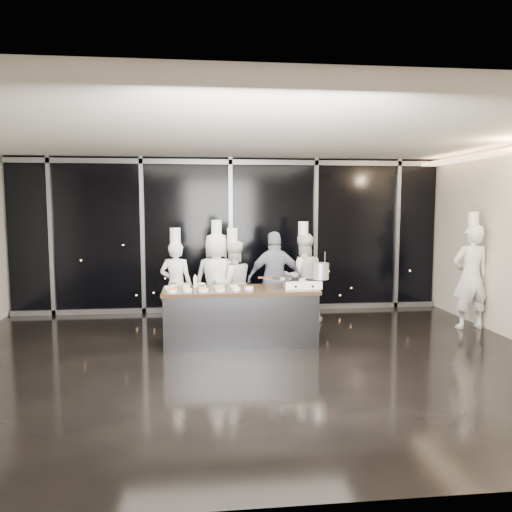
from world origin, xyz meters
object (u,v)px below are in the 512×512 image
Objects in this scene: frying_pan at (282,278)px; chef_far_left at (176,284)px; demo_counter at (240,316)px; chef_left at (217,280)px; chef_side at (471,276)px; chef_right at (303,277)px; stock_pot at (321,271)px; stove at (302,284)px; guest at (275,279)px; chef_center at (233,284)px.

frying_pan is 2.04m from chef_far_left.
demo_counter is 1.26× the size of chef_left.
chef_side is at bearing -171.77° from chef_far_left.
chef_right is 0.91× the size of chef_side.
frying_pan is 0.63m from stock_pot.
chef_side is at bearing 162.46° from chef_right.
chef_left is (-1.01, 1.15, -0.19)m from frying_pan.
chef_side is at bearing 12.86° from stove.
guest is (1.07, -0.02, -0.00)m from chef_left.
chef_right is (0.31, 1.44, -0.11)m from stove.
stove is at bearing 117.55° from chef_center.
guest reaches higher than stock_pot.
chef_right reaches higher than chef_far_left.
chef_side is (4.20, 0.54, 0.50)m from demo_counter.
frying_pan is 0.33× the size of guest.
chef_side is (4.26, -0.50, 0.15)m from chef_center.
chef_center is at bearing -8.36° from chef_side.
chef_left is at bearing -157.36° from chef_far_left.
frying_pan is 0.31× the size of chef_center.
chef_center is at bearing 140.58° from stock_pot.
stock_pot is at bearing -2.47° from frying_pan.
frying_pan is 0.31× the size of chef_far_left.
chef_side is (2.91, 0.61, -0.21)m from stock_pot.
demo_counter is at bearing 149.76° from chef_far_left.
chef_right reaches higher than stock_pot.
chef_side reaches higher than chef_left.
frying_pan is 1.16m from guest.
demo_counter is 4.32× the size of frying_pan.
guest is (1.80, 0.10, 0.05)m from chef_far_left.
chef_center is (0.28, -0.10, -0.07)m from chef_left.
chef_left reaches higher than stove.
stove is 0.33× the size of chef_center.
stove is at bearing 77.02° from chef_right.
frying_pan is 1.56m from chef_right.
chef_right is at bearing 178.05° from chef_center.
chef_far_left is at bearing 155.20° from stock_pot.
chef_left reaches higher than stock_pot.
chef_right is (0.57, 0.28, -0.02)m from guest.
stove is 1.79m from chef_left.
guest is at bearing 24.66° from chef_right.
guest is at bearing 89.70° from frying_pan.
guest is at bearing -11.21° from chef_side.
guest reaches higher than frying_pan.
chef_center is at bearing 13.77° from chef_right.
chef_far_left is 1.00× the size of chef_center.
stove is 0.34× the size of guest.
stock_pot is 0.15× the size of guest.
stove is 0.36m from stock_pot.
chef_far_left is 0.93× the size of chef_left.
chef_right is (0.63, 1.41, -0.21)m from frying_pan.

